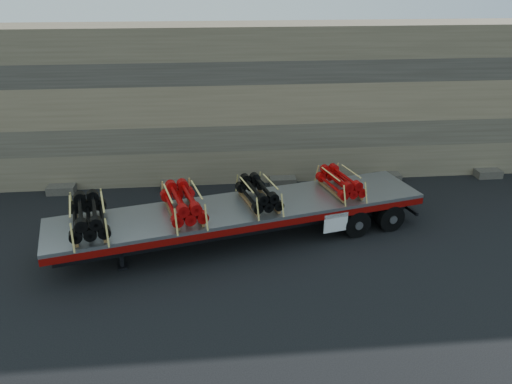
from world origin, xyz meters
TOP-DOWN VIEW (x-y plane):
  - ground at (0.00, 0.00)m, footprint 120.00×120.00m
  - rock_wall at (0.00, 6.50)m, footprint 44.00×3.00m
  - trailer at (-0.24, -0.28)m, footprint 13.85×5.75m
  - bundle_front at (-5.34, -1.52)m, footprint 1.77×2.67m
  - bundle_midfront at (-2.30, -0.78)m, footprint 1.74×2.63m
  - bundle_midrear at (0.37, -0.14)m, footprint 1.59×2.40m
  - bundle_rear at (3.58, 0.64)m, footprint 1.53×2.32m

SIDE VIEW (x-z plane):
  - ground at x=0.00m, z-range 0.00..0.00m
  - trailer at x=-0.24m, z-range 0.00..1.36m
  - bundle_rear at x=3.58m, z-range 1.36..2.11m
  - bundle_midrear at x=0.37m, z-range 1.36..2.14m
  - bundle_midfront at x=-2.30m, z-range 1.36..2.22m
  - bundle_front at x=-5.34m, z-range 1.36..2.23m
  - rock_wall at x=0.00m, z-range 0.00..7.00m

